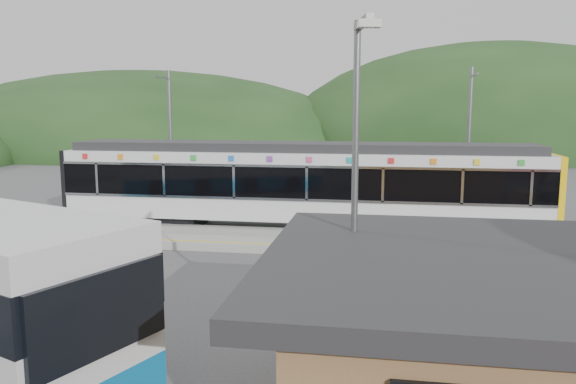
# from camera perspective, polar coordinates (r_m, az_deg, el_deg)

# --- Properties ---
(ground) EXTENTS (120.00, 120.00, 0.00)m
(ground) POSITION_cam_1_polar(r_m,az_deg,el_deg) (18.53, -0.72, -7.77)
(ground) COLOR #4C4C4F
(ground) RESTS_ON ground
(hills) EXTENTS (146.00, 149.00, 26.00)m
(hills) POSITION_cam_1_polar(r_m,az_deg,el_deg) (23.58, 16.66, -4.58)
(hills) COLOR #1E3D19
(hills) RESTS_ON ground
(platform) EXTENTS (26.00, 3.20, 0.30)m
(platform) POSITION_cam_1_polar(r_m,az_deg,el_deg) (21.64, 0.82, -4.97)
(platform) COLOR #9E9E99
(platform) RESTS_ON ground
(yellow_line) EXTENTS (26.00, 0.10, 0.01)m
(yellow_line) POSITION_cam_1_polar(r_m,az_deg,el_deg) (20.36, 0.27, -5.39)
(yellow_line) COLOR yellow
(yellow_line) RESTS_ON platform
(train) EXTENTS (20.44, 3.01, 3.74)m
(train) POSITION_cam_1_polar(r_m,az_deg,el_deg) (23.95, 1.23, 1.00)
(train) COLOR black
(train) RESTS_ON ground
(catenary_mast_west) EXTENTS (0.18, 1.80, 7.00)m
(catenary_mast_west) POSITION_cam_1_polar(r_m,az_deg,el_deg) (28.02, -11.87, 5.16)
(catenary_mast_west) COLOR slate
(catenary_mast_west) RESTS_ON ground
(catenary_mast_east) EXTENTS (0.18, 1.80, 7.00)m
(catenary_mast_east) POSITION_cam_1_polar(r_m,az_deg,el_deg) (26.40, 17.86, 4.74)
(catenary_mast_east) COLOR slate
(catenary_mast_east) RESTS_ON ground
(station_shelter) EXTENTS (9.20, 6.20, 3.00)m
(station_shelter) POSITION_cam_1_polar(r_m,az_deg,el_deg) (9.69, 26.71, -14.51)
(station_shelter) COLOR olive
(station_shelter) RESTS_ON ground
(lamp_post) EXTENTS (0.38, 1.19, 6.68)m
(lamp_post) POSITION_cam_1_polar(r_m,az_deg,el_deg) (9.93, 6.78, 1.38)
(lamp_post) COLOR slate
(lamp_post) RESTS_ON ground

